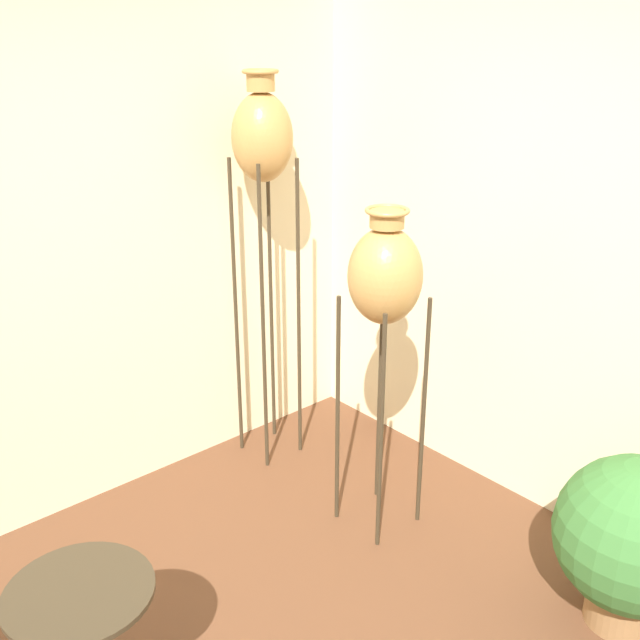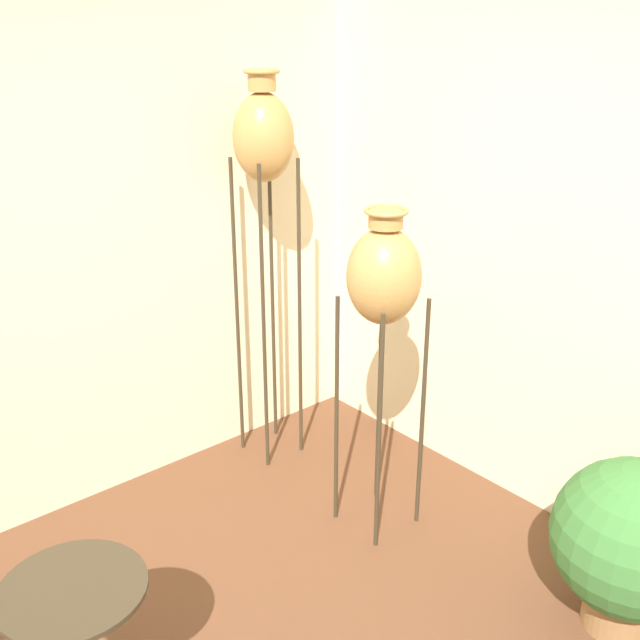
# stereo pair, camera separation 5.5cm
# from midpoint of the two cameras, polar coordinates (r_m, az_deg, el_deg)

# --- Properties ---
(vase_stand_tall) EXTENTS (0.30, 0.30, 2.04)m
(vase_stand_tall) POSITION_cam_midpoint_polar(r_m,az_deg,el_deg) (3.71, -3.88, 13.04)
(vase_stand_tall) COLOR #382D1E
(vase_stand_tall) RESTS_ON ground_plane
(vase_stand_medium) EXTENTS (0.32, 0.32, 1.54)m
(vase_stand_medium) POSITION_cam_midpoint_polar(r_m,az_deg,el_deg) (3.20, 5.38, 3.06)
(vase_stand_medium) COLOR #382D1E
(vase_stand_medium) RESTS_ON ground_plane
(side_table) EXTENTS (0.47, 0.47, 0.62)m
(side_table) POSITION_cam_midpoint_polar(r_m,az_deg,el_deg) (2.68, -17.34, -21.63)
(side_table) COLOR #382D1E
(side_table) RESTS_ON ground_plane
(potted_plant) EXTENTS (0.61, 0.61, 0.73)m
(potted_plant) POSITION_cam_midpoint_polar(r_m,az_deg,el_deg) (3.22, 23.08, -15.31)
(potted_plant) COLOR olive
(potted_plant) RESTS_ON ground_plane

